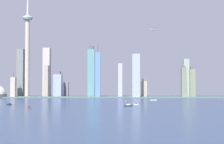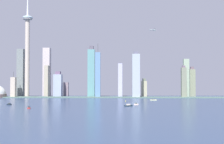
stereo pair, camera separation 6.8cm
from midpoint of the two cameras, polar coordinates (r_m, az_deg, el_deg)
name	(u,v)px [view 2 (the right image)]	position (r m, az deg, el deg)	size (l,w,h in m)	color
ground_plane	(102,119)	(402.04, -2.03, -9.17)	(6000.00, 6000.00, 0.00)	navy
waterfront_pier	(113,97)	(885.16, 0.23, -4.98)	(775.11, 40.23, 2.32)	#4F6A60
observation_tower	(27,44)	(965.92, -16.28, 5.25)	(32.18, 32.18, 365.18)	#C0AF9E
skyscraper_0	(192,82)	(987.98, 15.45, -1.97)	(18.01, 19.91, 97.37)	gray
skyscraper_1	(58,85)	(978.50, -10.56, -2.47)	(26.50, 26.79, 82.26)	#9AA6BD
skyscraper_2	(98,75)	(897.58, -2.79, -0.55)	(15.79, 13.60, 167.13)	#5E83AC
skyscraper_3	(184,82)	(913.78, 13.92, -1.95)	(15.10, 13.39, 97.67)	slate
skyscraper_4	(66,89)	(1012.52, -8.96, -3.31)	(16.09, 21.44, 45.77)	gray
skyscraper_5	(13,87)	(943.03, -18.80, -2.86)	(14.52, 13.56, 79.02)	#B9A896
skyscraper_6	(120,80)	(921.69, 1.62, -1.62)	(13.24, 21.12, 106.17)	#ACACCA
skyscraper_7	(136,75)	(883.28, 4.73, -0.67)	(22.95, 26.15, 140.11)	#9DA8B0
skyscraper_8	(186,78)	(951.23, 14.37, -1.13)	(17.46, 12.47, 120.66)	#8FA387
skyscraper_9	(47,81)	(955.46, -12.65, -1.76)	(12.18, 24.59, 100.06)	#A29782
skyscraper_10	(144,88)	(955.61, 6.32, -3.19)	(17.25, 22.76, 58.72)	#ACA786
skyscraper_11	(91,73)	(923.66, -4.07, -0.11)	(22.03, 24.43, 162.06)	#5C9192
skyscraper_12	(21,73)	(987.13, -17.42, -0.15)	(21.34, 26.63, 154.04)	slate
skyscraper_13	(47,72)	(1009.96, -12.68, 0.02)	(23.63, 21.96, 162.65)	#BCADAE
boat_0	(136,104)	(625.68, 4.76, -6.30)	(9.19, 2.75, 8.67)	beige
boat_1	(128,105)	(594.61, 3.24, -6.56)	(17.65, 14.35, 4.71)	#18262F
boat_2	(153,100)	(771.82, 8.12, -5.43)	(17.75, 10.90, 3.92)	beige
boat_3	(29,108)	(565.71, -16.00, -6.75)	(6.45, 3.82, 4.67)	#A9261D
boat_4	(9,104)	(660.06, -19.54, -5.98)	(11.27, 6.94, 4.34)	black
channel_buoy_0	(126,101)	(729.09, 2.67, -5.69)	(1.91, 1.91, 2.39)	yellow
airplane	(153,30)	(825.22, 7.98, 8.20)	(20.23, 19.92, 7.39)	#B8C5C0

